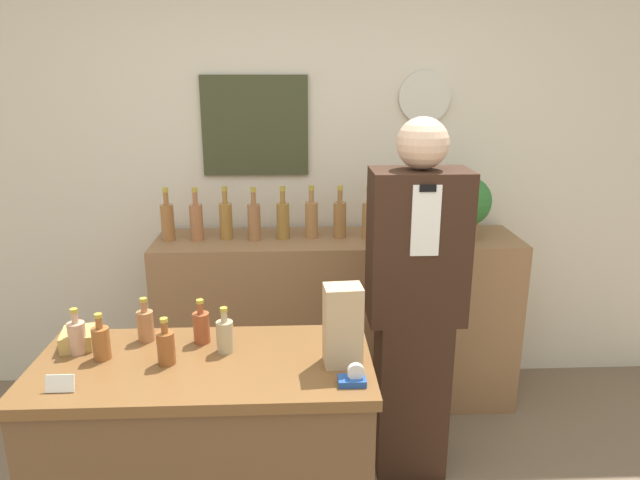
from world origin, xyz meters
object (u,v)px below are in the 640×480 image
at_px(potted_plant, 466,204).
at_px(tape_dispenser, 353,378).
at_px(paper_bag, 343,326).
at_px(shopkeeper, 414,306).

bearing_deg(potted_plant, tape_dispenser, -118.43).
bearing_deg(tape_dispenser, paper_bag, 100.04).
height_order(shopkeeper, paper_bag, shopkeeper).
distance_m(shopkeeper, potted_plant, 0.81).
bearing_deg(shopkeeper, paper_bag, -120.77).
relative_size(paper_bag, tape_dispenser, 3.18).
xyz_separation_m(potted_plant, paper_bag, (-0.79, -1.27, -0.13)).
xyz_separation_m(paper_bag, tape_dispenser, (0.02, -0.14, -0.12)).
bearing_deg(tape_dispenser, potted_plant, 61.57).
xyz_separation_m(shopkeeper, paper_bag, (-0.39, -0.66, 0.21)).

